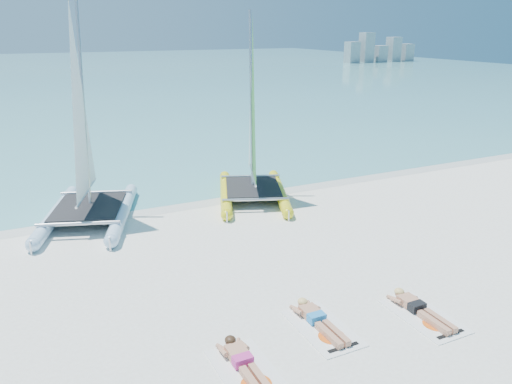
# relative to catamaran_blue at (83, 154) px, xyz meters

# --- Properties ---
(ground) EXTENTS (140.00, 140.00, 0.00)m
(ground) POSITION_rel_catamaran_blue_xyz_m (3.55, -5.45, -2.16)
(ground) COLOR white
(ground) RESTS_ON ground
(sea) EXTENTS (140.00, 115.00, 0.01)m
(sea) POSITION_rel_catamaran_blue_xyz_m (3.55, 57.55, -2.15)
(sea) COLOR #78C8C3
(sea) RESTS_ON ground
(wet_sand_strip) EXTENTS (140.00, 1.40, 0.01)m
(wet_sand_strip) POSITION_rel_catamaran_blue_xyz_m (3.55, 0.05, -2.16)
(wet_sand_strip) COLOR silver
(wet_sand_strip) RESTS_ON ground
(distant_skyline) EXTENTS (14.00, 2.00, 5.00)m
(distant_skyline) POSITION_rel_catamaran_blue_xyz_m (57.26, 56.55, -0.22)
(distant_skyline) COLOR #9DA7AC
(distant_skyline) RESTS_ON ground
(catamaran_blue) EXTENTS (4.14, 5.84, 7.24)m
(catamaran_blue) POSITION_rel_catamaran_blue_xyz_m (0.00, 0.00, 0.00)
(catamaran_blue) COLOR #C2DDFF
(catamaran_blue) RESTS_ON ground
(catamaran_yellow) EXTENTS (4.03, 5.49, 6.78)m
(catamaran_yellow) POSITION_rel_catamaran_blue_xyz_m (5.87, 0.01, -0.02)
(catamaran_yellow) COLOR #FFF51A
(catamaran_yellow) RESTS_ON ground
(towel_a) EXTENTS (1.00, 1.85, 0.02)m
(towel_a) POSITION_rel_catamaran_blue_xyz_m (1.42, -9.25, -2.15)
(towel_a) COLOR white
(towel_a) RESTS_ON ground
(sunbather_a) EXTENTS (0.37, 1.73, 0.26)m
(sunbather_a) POSITION_rel_catamaran_blue_xyz_m (1.42, -9.06, -2.04)
(sunbather_a) COLOR tan
(sunbather_a) RESTS_ON towel_a
(towel_b) EXTENTS (1.00, 1.85, 0.02)m
(towel_b) POSITION_rel_catamaran_blue_xyz_m (3.41, -8.64, -2.15)
(towel_b) COLOR white
(towel_b) RESTS_ON ground
(sunbather_b) EXTENTS (0.37, 1.73, 0.26)m
(sunbather_b) POSITION_rel_catamaran_blue_xyz_m (3.41, -8.45, -2.04)
(sunbather_b) COLOR tan
(sunbather_b) RESTS_ON towel_b
(towel_c) EXTENTS (1.00, 1.85, 0.02)m
(towel_c) POSITION_rel_catamaran_blue_xyz_m (5.64, -9.22, -2.15)
(towel_c) COLOR white
(towel_c) RESTS_ON ground
(sunbather_c) EXTENTS (0.37, 1.73, 0.26)m
(sunbather_c) POSITION_rel_catamaran_blue_xyz_m (5.64, -9.03, -2.04)
(sunbather_c) COLOR tan
(sunbather_c) RESTS_ON towel_c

